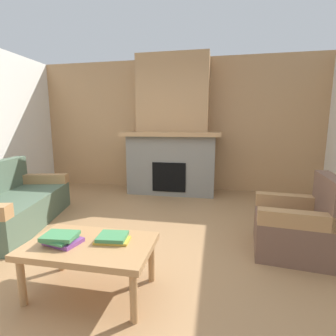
{
  "coord_description": "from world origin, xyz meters",
  "views": [
    {
      "loc": [
        0.86,
        -2.32,
        1.35
      ],
      "look_at": [
        0.23,
        0.94,
        0.78
      ],
      "focal_mm": 26.6,
      "sensor_mm": 36.0,
      "label": 1
    }
  ],
  "objects_px": {
    "armchair": "(298,226)",
    "coffee_table": "(90,249)",
    "fireplace": "(172,135)",
    "couch": "(10,205)"
  },
  "relations": [
    {
      "from": "couch",
      "to": "armchair",
      "type": "xyz_separation_m",
      "value": [
        3.6,
        -0.05,
        0.01
      ]
    },
    {
      "from": "couch",
      "to": "armchair",
      "type": "bearing_deg",
      "value": -0.84
    },
    {
      "from": "couch",
      "to": "coffee_table",
      "type": "bearing_deg",
      "value": -31.55
    },
    {
      "from": "coffee_table",
      "to": "armchair",
      "type": "bearing_deg",
      "value": 28.96
    },
    {
      "from": "fireplace",
      "to": "couch",
      "type": "distance_m",
      "value": 2.99
    },
    {
      "from": "armchair",
      "to": "coffee_table",
      "type": "distance_m",
      "value": 2.11
    },
    {
      "from": "fireplace",
      "to": "coffee_table",
      "type": "bearing_deg",
      "value": -91.76
    },
    {
      "from": "fireplace",
      "to": "coffee_table",
      "type": "distance_m",
      "value": 3.35
    },
    {
      "from": "fireplace",
      "to": "armchair",
      "type": "relative_size",
      "value": 3.18
    },
    {
      "from": "fireplace",
      "to": "couch",
      "type": "height_order",
      "value": "fireplace"
    }
  ]
}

